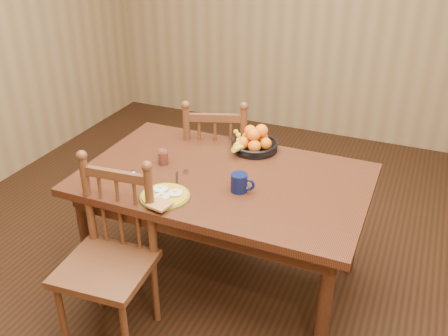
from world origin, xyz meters
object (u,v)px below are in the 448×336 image
at_px(chair_near, 109,260).
at_px(coffee_mug, 240,183).
at_px(breakfast_plate, 165,196).
at_px(dining_table, 224,189).
at_px(chair_far, 217,166).
at_px(fruit_bowl, 254,142).

distance_m(chair_near, coffee_mug, 0.79).
bearing_deg(coffee_mug, breakfast_plate, -146.37).
bearing_deg(dining_table, chair_far, 117.62).
relative_size(dining_table, chair_near, 1.63).
xyz_separation_m(dining_table, breakfast_plate, (-0.19, -0.34, 0.10)).
distance_m(chair_far, chair_near, 1.17).
xyz_separation_m(chair_near, fruit_bowl, (0.42, 0.99, 0.33)).
height_order(chair_near, coffee_mug, chair_near).
bearing_deg(fruit_bowl, chair_far, 151.15).
bearing_deg(fruit_bowl, coffee_mug, -78.06).
relative_size(dining_table, fruit_bowl, 4.94).
distance_m(chair_near, breakfast_plate, 0.44).
height_order(breakfast_plate, fruit_bowl, fruit_bowl).
relative_size(chair_far, breakfast_plate, 3.33).
xyz_separation_m(chair_far, fruit_bowl, (0.33, -0.18, 0.33)).
bearing_deg(chair_far, dining_table, 97.83).
distance_m(breakfast_plate, coffee_mug, 0.40).
bearing_deg(dining_table, chair_near, -122.44).
xyz_separation_m(chair_near, coffee_mug, (0.53, 0.49, 0.32)).
bearing_deg(fruit_bowl, chair_near, -113.26).
distance_m(breakfast_plate, fruit_bowl, 0.76).
height_order(dining_table, chair_far, chair_far).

